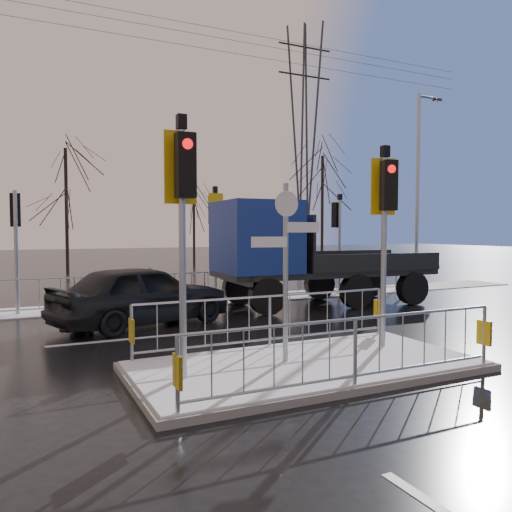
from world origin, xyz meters
name	(u,v)px	position (x,y,z in m)	size (l,w,h in m)	color
ground	(306,370)	(0.00, 0.00, 0.00)	(120.00, 120.00, 0.00)	black
snow_verge	(170,303)	(0.00, 8.60, 0.02)	(30.00, 2.00, 0.04)	silver
lane_markings	(316,375)	(0.00, -0.33, 0.00)	(8.00, 11.38, 0.01)	silver
traffic_island	(305,348)	(-0.01, 0.01, 0.39)	(6.00, 3.04, 4.15)	slate
far_kerb_fixtures	(183,274)	(0.29, 8.09, 1.02)	(18.00, 0.65, 3.83)	#8E949B
car_far_lane	(143,295)	(-1.63, 5.29, 0.78)	(1.85, 4.60, 1.57)	black
flatbed_truck	(285,252)	(3.08, 6.34, 1.75)	(7.21, 2.92, 3.29)	black
tree_far_a	(66,186)	(-2.00, 22.00, 4.82)	(3.75, 3.75, 7.08)	black
tree_far_b	(194,203)	(6.00, 24.00, 4.18)	(3.25, 3.25, 6.14)	black
tree_far_c	(322,189)	(14.00, 21.00, 5.15)	(4.00, 4.00, 7.55)	black
street_lamp_right	(419,182)	(10.57, 8.50, 4.39)	(1.25, 0.18, 8.00)	#8E949B
pylon_wires	(293,129)	(16.88, 30.00, 11.03)	(70.00, 2.38, 19.97)	#2D3033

